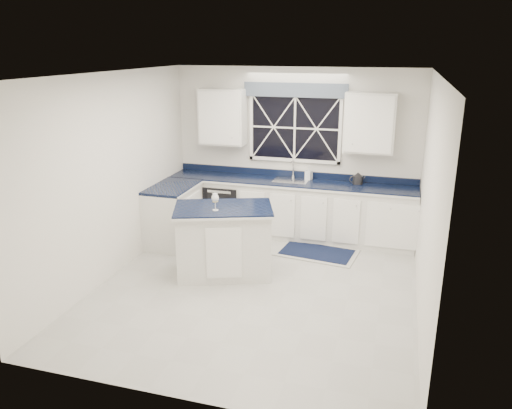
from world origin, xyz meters
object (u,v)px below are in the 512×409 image
(dishwasher, at_px, (226,206))
(wine_glass, at_px, (215,199))
(faucet, at_px, (293,169))
(soap_bottle, at_px, (309,173))
(island, at_px, (224,241))
(kettle, at_px, (358,179))

(dishwasher, height_order, wine_glass, wine_glass)
(dishwasher, distance_m, faucet, 1.31)
(dishwasher, distance_m, soap_bottle, 1.52)
(wine_glass, bearing_deg, island, 72.89)
(dishwasher, bearing_deg, faucet, 10.02)
(island, height_order, soap_bottle, soap_bottle)
(dishwasher, xyz_separation_m, kettle, (2.15, 0.12, 0.61))
(dishwasher, relative_size, wine_glass, 3.63)
(kettle, bearing_deg, dishwasher, 161.35)
(island, xyz_separation_m, soap_bottle, (0.82, 1.82, 0.57))
(kettle, distance_m, soap_bottle, 0.78)
(island, relative_size, wine_glass, 6.53)
(kettle, bearing_deg, island, -153.97)
(wine_glass, distance_m, soap_bottle, 2.16)
(wine_glass, height_order, soap_bottle, wine_glass)
(dishwasher, distance_m, wine_glass, 2.01)
(kettle, distance_m, wine_glass, 2.54)
(island, distance_m, wine_glass, 0.66)
(island, xyz_separation_m, wine_glass, (-0.05, -0.16, 0.64))
(dishwasher, relative_size, kettle, 3.32)
(wine_glass, bearing_deg, soap_bottle, 66.36)
(faucet, relative_size, kettle, 1.22)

